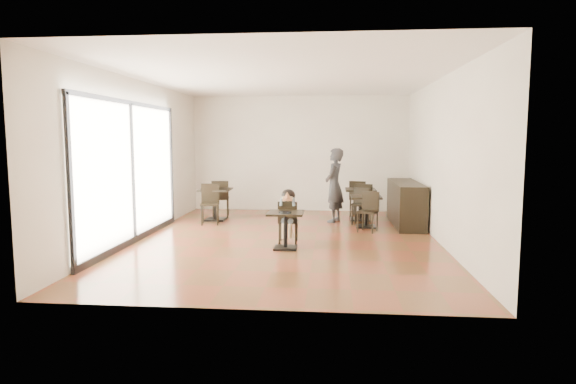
# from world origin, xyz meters

# --- Properties ---
(floor) EXTENTS (6.00, 8.00, 0.01)m
(floor) POSITION_xyz_m (0.00, 0.00, 0.00)
(floor) COLOR brown
(floor) RESTS_ON ground
(ceiling) EXTENTS (6.00, 8.00, 0.01)m
(ceiling) POSITION_xyz_m (0.00, 0.00, 3.20)
(ceiling) COLOR white
(ceiling) RESTS_ON floor
(wall_back) EXTENTS (6.00, 0.01, 3.20)m
(wall_back) POSITION_xyz_m (0.00, 4.00, 1.60)
(wall_back) COLOR white
(wall_back) RESTS_ON floor
(wall_front) EXTENTS (6.00, 0.01, 3.20)m
(wall_front) POSITION_xyz_m (0.00, -4.00, 1.60)
(wall_front) COLOR white
(wall_front) RESTS_ON floor
(wall_left) EXTENTS (0.01, 8.00, 3.20)m
(wall_left) POSITION_xyz_m (-3.00, 0.00, 1.60)
(wall_left) COLOR white
(wall_left) RESTS_ON floor
(wall_right) EXTENTS (0.01, 8.00, 3.20)m
(wall_right) POSITION_xyz_m (3.00, 0.00, 1.60)
(wall_right) COLOR white
(wall_right) RESTS_ON floor
(storefront_window) EXTENTS (0.04, 4.50, 2.60)m
(storefront_window) POSITION_xyz_m (-2.97, -0.50, 1.40)
(storefront_window) COLOR white
(storefront_window) RESTS_ON floor
(child_table) EXTENTS (0.65, 0.65, 0.69)m
(child_table) POSITION_xyz_m (0.06, -0.81, 0.34)
(child_table) COLOR black
(child_table) RESTS_ON floor
(child_chair) EXTENTS (0.37, 0.37, 0.83)m
(child_chair) POSITION_xyz_m (0.06, -0.26, 0.41)
(child_chair) COLOR black
(child_chair) RESTS_ON floor
(child) EXTENTS (0.37, 0.52, 1.04)m
(child) POSITION_xyz_m (0.06, -0.26, 0.52)
(child) COLOR slate
(child) RESTS_ON child_chair
(plate) EXTENTS (0.23, 0.23, 0.01)m
(plate) POSITION_xyz_m (0.06, -0.91, 0.69)
(plate) COLOR black
(plate) RESTS_ON child_table
(pizza_slice) EXTENTS (0.24, 0.19, 0.06)m
(pizza_slice) POSITION_xyz_m (0.06, -0.45, 0.90)
(pizza_slice) COLOR #E1CE71
(pizza_slice) RESTS_ON child
(adult_patron) EXTENTS (0.60, 0.75, 1.79)m
(adult_patron) POSITION_xyz_m (0.97, 2.18, 0.89)
(adult_patron) COLOR #343539
(adult_patron) RESTS_ON floor
(cafe_table_mid) EXTENTS (0.89, 0.89, 0.72)m
(cafe_table_mid) POSITION_xyz_m (1.69, 1.52, 0.36)
(cafe_table_mid) COLOR black
(cafe_table_mid) RESTS_ON floor
(cafe_table_left) EXTENTS (0.87, 0.87, 0.79)m
(cafe_table_left) POSITION_xyz_m (-1.96, 2.13, 0.39)
(cafe_table_left) COLOR black
(cafe_table_left) RESTS_ON floor
(cafe_table_back) EXTENTS (0.93, 0.93, 0.78)m
(cafe_table_back) POSITION_xyz_m (1.62, 2.48, 0.39)
(cafe_table_back) COLOR black
(cafe_table_back) RESTS_ON floor
(chair_mid_a) EXTENTS (0.51, 0.51, 0.87)m
(chair_mid_a) POSITION_xyz_m (1.69, 2.07, 0.43)
(chair_mid_a) COLOR black
(chair_mid_a) RESTS_ON floor
(chair_mid_b) EXTENTS (0.51, 0.51, 0.87)m
(chair_mid_b) POSITION_xyz_m (1.69, 0.97, 0.43)
(chair_mid_b) COLOR black
(chair_mid_b) RESTS_ON floor
(chair_left_a) EXTENTS (0.50, 0.50, 0.95)m
(chair_left_a) POSITION_xyz_m (-1.96, 2.68, 0.47)
(chair_left_a) COLOR black
(chair_left_a) RESTS_ON floor
(chair_left_b) EXTENTS (0.50, 0.50, 0.95)m
(chair_left_b) POSITION_xyz_m (-1.96, 1.58, 0.47)
(chair_left_b) COLOR black
(chair_left_b) RESTS_ON floor
(chair_back_a) EXTENTS (0.53, 0.53, 0.94)m
(chair_back_a) POSITION_xyz_m (1.62, 3.03, 0.47)
(chair_back_a) COLOR black
(chair_back_a) RESTS_ON floor
(chair_back_b) EXTENTS (0.53, 0.53, 0.94)m
(chair_back_b) POSITION_xyz_m (1.62, 1.93, 0.47)
(chair_back_b) COLOR black
(chair_back_b) RESTS_ON floor
(service_counter) EXTENTS (0.60, 2.40, 1.00)m
(service_counter) POSITION_xyz_m (2.65, 2.00, 0.50)
(service_counter) COLOR black
(service_counter) RESTS_ON floor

